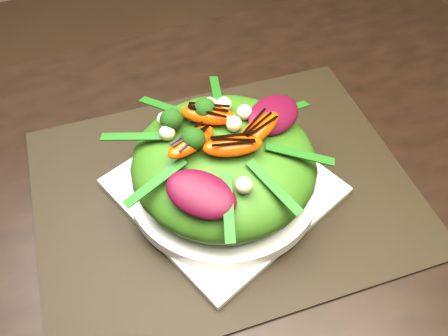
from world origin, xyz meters
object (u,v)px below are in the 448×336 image
object	(u,v)px
placemat	(224,189)
salad_bowl	(224,180)
dining_table	(36,328)
lettuce_mound	(224,162)
orange_segment	(201,128)
plate_base	(224,186)

from	to	relation	value
placemat	salad_bowl	world-z (taller)	salad_bowl
dining_table	lettuce_mound	bearing A→B (deg)	18.44
dining_table	salad_bowl	distance (m)	0.27
lettuce_mound	orange_segment	xyz separation A→B (m)	(-0.02, 0.02, 0.05)
placemat	plate_base	distance (m)	0.01
plate_base	lettuce_mound	world-z (taller)	lettuce_mound
placemat	dining_table	bearing A→B (deg)	-161.56
dining_table	orange_segment	size ratio (longest dim) A/B	23.93
placemat	orange_segment	size ratio (longest dim) A/B	7.09
orange_segment	lettuce_mound	bearing A→B (deg)	-49.36
dining_table	salad_bowl	world-z (taller)	dining_table
plate_base	orange_segment	world-z (taller)	orange_segment
dining_table	placemat	world-z (taller)	dining_table
placemat	plate_base	world-z (taller)	plate_base
dining_table	salad_bowl	bearing A→B (deg)	18.44
placemat	plate_base	size ratio (longest dim) A/B	2.05
orange_segment	dining_table	bearing A→B (deg)	-155.52
salad_bowl	lettuce_mound	xyz separation A→B (m)	(0.00, 0.00, 0.04)
orange_segment	plate_base	bearing A→B (deg)	-49.36
plate_base	orange_segment	bearing A→B (deg)	130.64
dining_table	salad_bowl	xyz separation A→B (m)	(0.26, 0.09, 0.04)
lettuce_mound	placemat	bearing A→B (deg)	0.00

